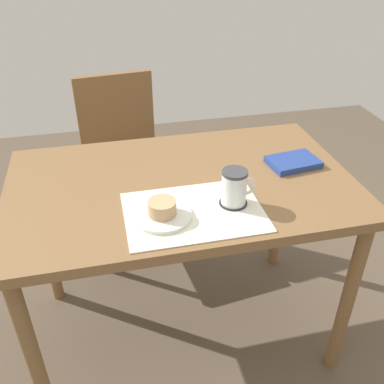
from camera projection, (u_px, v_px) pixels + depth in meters
name	position (u px, v px, depth m)	size (l,w,h in m)	color
ground_plane	(184.00, 328.00, 1.91)	(4.40, 4.40, 0.02)	brown
dining_table	(182.00, 202.00, 1.54)	(1.20, 0.74, 0.76)	brown
wooden_chair	(124.00, 158.00, 2.19)	(0.47, 0.47, 0.89)	brown
placemat	(195.00, 212.00, 1.33)	(0.43, 0.31, 0.00)	silver
pastry_plate	(162.00, 215.00, 1.30)	(0.18, 0.18, 0.01)	silver
pastry	(162.00, 208.00, 1.29)	(0.09, 0.09, 0.05)	tan
coffee_coaster	(233.00, 203.00, 1.37)	(0.09, 0.09, 0.01)	#232328
coffee_mug	(235.00, 187.00, 1.33)	(0.11, 0.08, 0.11)	white
small_book	(293.00, 162.00, 1.58)	(0.18, 0.12, 0.02)	navy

